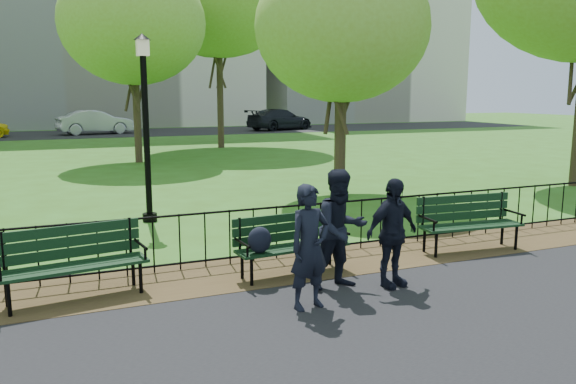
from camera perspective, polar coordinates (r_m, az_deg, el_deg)
name	(u,v)px	position (r m, az deg, el deg)	size (l,w,h in m)	color
ground	(345,297)	(7.74, 5.77, -10.58)	(120.00, 120.00, 0.00)	#325B18
dirt_strip	(300,265)	(9.01, 1.20, -7.46)	(60.00, 1.60, 0.01)	#3C2C18
far_street	(107,133)	(41.59, -17.89, 5.70)	(70.00, 9.00, 0.01)	black
iron_fence	(288,229)	(9.32, -0.03, -3.76)	(24.06, 0.06, 1.00)	black
apartment_east	(348,5)	(62.54, 6.07, 18.39)	(20.00, 15.00, 24.00)	silver
park_bench_main	(280,238)	(8.34, -0.83, -4.74)	(1.78, 0.67, 0.99)	black
park_bench_left_a	(72,255)	(8.00, -21.06, -5.96)	(1.92, 0.83, 1.06)	black
park_bench_right_a	(468,217)	(10.26, 17.80, -2.41)	(1.88, 0.73, 1.04)	black
lamppost	(146,122)	(12.18, -14.25, 6.95)	(0.35, 0.35, 3.93)	black
tree_near_e	(342,28)	(15.23, 5.49, 16.27)	(4.56, 4.56, 6.35)	#2D2116
tree_far_c	(133,23)	(23.44, -15.49, 16.21)	(5.60, 5.60, 7.81)	#2D2116
person_left	(310,247)	(7.08, 2.20, -5.60)	(0.58, 0.38, 1.59)	black
person_mid	(341,229)	(7.83, 5.40, -3.80)	(0.82, 0.43, 1.68)	black
person_right	(392,233)	(8.00, 10.53, -4.10)	(0.91, 0.37, 1.55)	black
sedan_silver	(95,122)	(40.84, -18.99, 6.74)	(1.74, 4.98, 1.64)	#A1A4A8
sedan_dark	(280,119)	(43.33, -0.83, 7.39)	(2.23, 5.49, 1.59)	black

